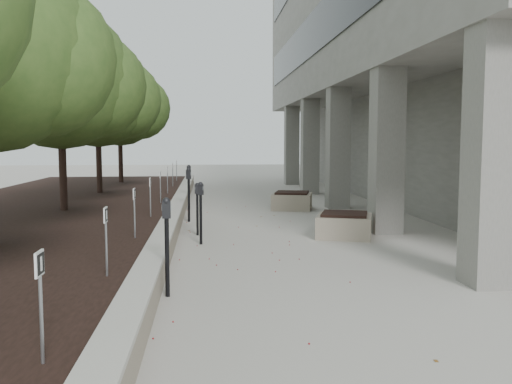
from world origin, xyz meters
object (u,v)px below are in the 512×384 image
planter_front (344,225)px  planter_back (292,200)px  crabapple_tree_3 (61,108)px  parking_meter_4 (189,195)px  parking_meter_1 (167,247)px  parking_meter_2 (201,213)px  crabapple_tree_4 (98,116)px  parking_meter_3 (197,209)px  crabapple_tree_5 (120,121)px  parking_meter_5 (189,187)px

planter_front → planter_back: 5.31m
crabapple_tree_3 → parking_meter_4: size_ratio=3.61×
parking_meter_1 → parking_meter_2: 4.05m
crabapple_tree_4 → planter_back: (6.63, -2.24, -2.83)m
parking_meter_2 → planter_front: parking_meter_2 is taller
planter_back → parking_meter_3: bearing=-122.4°
crabapple_tree_4 → parking_meter_1: 12.84m
parking_meter_3 → planter_front: (3.44, -0.53, -0.34)m
parking_meter_1 → parking_meter_3: size_ratio=1.15×
parking_meter_2 → parking_meter_3: (-0.09, 1.15, -0.05)m
crabapple_tree_4 → parking_meter_4: bearing=-54.9°
parking_meter_1 → parking_meter_4: bearing=86.8°
crabapple_tree_3 → planter_front: (7.04, -2.53, -2.83)m
crabapple_tree_4 → parking_meter_4: size_ratio=3.61×
planter_back → parking_meter_1: bearing=-108.8°
crabapple_tree_3 → crabapple_tree_4: same height
crabapple_tree_5 → crabapple_tree_4: bearing=-90.0°
crabapple_tree_3 → parking_meter_3: crabapple_tree_3 is taller
parking_meter_3 → crabapple_tree_3: bearing=136.5°
parking_meter_2 → parking_meter_4: bearing=111.7°
parking_meter_3 → parking_meter_4: 2.28m
parking_meter_1 → planter_front: 6.02m
parking_meter_3 → planter_front: 3.50m
parking_meter_4 → planter_back: size_ratio=1.21×
crabapple_tree_5 → parking_meter_3: (3.60, -12.01, -2.49)m
planter_front → planter_back: (-0.42, 5.29, 0.00)m
parking_meter_1 → parking_meter_3: parking_meter_1 is taller
parking_meter_2 → parking_meter_1: bearing=-80.7°
crabapple_tree_4 → parking_meter_1: bearing=-75.1°
planter_front → parking_meter_1: bearing=-129.2°
planter_front → parking_meter_3: bearing=171.3°
parking_meter_5 → parking_meter_4: bearing=-76.6°
crabapple_tree_4 → parking_meter_1: crabapple_tree_4 is taller
parking_meter_5 → planter_front: (3.79, -5.54, -0.45)m
crabapple_tree_3 → planter_front: 8.00m
crabapple_tree_5 → planter_back: bearing=-47.5°
crabapple_tree_3 → crabapple_tree_4: bearing=90.0°
parking_meter_1 → parking_meter_5: 10.20m
planter_front → crabapple_tree_3: bearing=160.2°
crabapple_tree_4 → planter_front: 10.70m
crabapple_tree_5 → parking_meter_1: (3.25, -17.18, -2.39)m
parking_meter_3 → parking_meter_5: parking_meter_5 is taller
parking_meter_5 → planter_back: parking_meter_5 is taller
crabapple_tree_3 → crabapple_tree_4: (0.00, 5.00, 0.00)m
parking_meter_2 → planter_front: 3.43m
parking_meter_5 → planter_back: size_ratio=1.18×
crabapple_tree_4 → planter_front: (7.04, -7.53, -2.83)m
parking_meter_5 → planter_front: size_ratio=1.19×
crabapple_tree_5 → planter_front: (7.04, -12.53, -2.83)m
crabapple_tree_5 → parking_meter_3: size_ratio=4.31×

